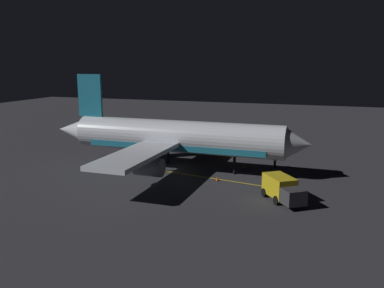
{
  "coord_description": "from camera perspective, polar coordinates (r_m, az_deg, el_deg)",
  "views": [
    {
      "loc": [
        48.27,
        18.76,
        13.81
      ],
      "look_at": [
        0.0,
        2.0,
        3.5
      ],
      "focal_mm": 37.93,
      "sensor_mm": 36.0,
      "label": 1
    }
  ],
  "objects": [
    {
      "name": "ground_plane",
      "position": [
        53.62,
        -2.02,
        -3.63
      ],
      "size": [
        180.0,
        180.0,
        0.2
      ],
      "primitive_type": "cube",
      "color": "#2F2F34"
    },
    {
      "name": "apron_guide_stripe",
      "position": [
        50.09,
        1.25,
        -4.59
      ],
      "size": [
        4.27,
        22.42,
        0.01
      ],
      "primitive_type": "cube",
      "rotation": [
        0.0,
        0.0,
        -0.18
      ],
      "color": "gold",
      "rests_on": "ground_plane"
    },
    {
      "name": "airliner",
      "position": [
        52.89,
        -2.65,
        0.92
      ],
      "size": [
        32.29,
        35.08,
        12.24
      ],
      "color": "silver",
      "rests_on": "ground_plane"
    },
    {
      "name": "baggage_truck",
      "position": [
        41.99,
        12.57,
        -6.26
      ],
      "size": [
        5.63,
        4.93,
        2.5
      ],
      "color": "gold",
      "rests_on": "ground_plane"
    },
    {
      "name": "catering_truck",
      "position": [
        62.29,
        6.37,
        -0.21
      ],
      "size": [
        4.08,
        6.65,
        2.64
      ],
      "color": "gold",
      "rests_on": "ground_plane"
    },
    {
      "name": "ground_crew_worker",
      "position": [
        55.19,
        11.59,
        -2.37
      ],
      "size": [
        0.4,
        0.4,
        1.74
      ],
      "color": "black",
      "rests_on": "ground_plane"
    },
    {
      "name": "traffic_cone_near_left",
      "position": [
        54.61,
        7.4,
        -3.07
      ],
      "size": [
        0.5,
        0.5,
        0.55
      ],
      "color": "#EA590F",
      "rests_on": "ground_plane"
    },
    {
      "name": "traffic_cone_near_right",
      "position": [
        48.35,
        3.56,
        -4.9
      ],
      "size": [
        0.5,
        0.5,
        0.55
      ],
      "color": "#EA590F",
      "rests_on": "ground_plane"
    }
  ]
}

